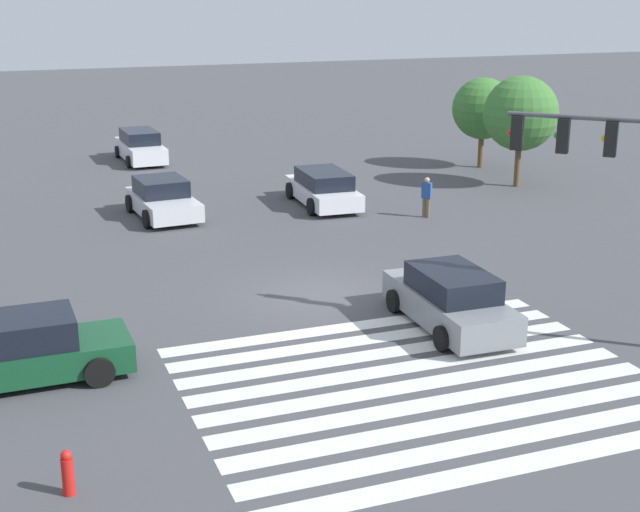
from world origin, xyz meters
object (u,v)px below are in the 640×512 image
object	(u,v)px
car_3	(140,147)
pedestrian	(427,195)
car_5	(29,350)
traffic_signal_mast	(636,170)
car_1	(450,300)
tree_corner_c	(521,114)
car_0	(323,188)
fire_hydrant	(68,472)
car_2	(163,199)
tree_corner_a	(483,109)

from	to	relation	value
car_3	pedestrian	world-z (taller)	car_3
car_5	traffic_signal_mast	bearing A→B (deg)	-12.21
car_1	tree_corner_c	xyz separation A→B (m)	(11.00, 14.00, 2.50)
car_0	fire_hydrant	xyz separation A→B (m)	(-11.84, -18.52, -0.27)
car_0	car_2	distance (m)	6.47
car_3	fire_hydrant	distance (m)	31.29
traffic_signal_mast	car_5	xyz separation A→B (m)	(-14.00, 2.80, -3.67)
car_0	car_1	bearing A→B (deg)	175.59
car_3	fire_hydrant	size ratio (longest dim) A/B	5.59
fire_hydrant	tree_corner_a	bearing A→B (deg)	46.65
car_0	tree_corner_c	distance (m)	9.66
fire_hydrant	tree_corner_c	bearing A→B (deg)	41.63
car_3	car_5	size ratio (longest dim) A/B	1.08
fire_hydrant	car_0	bearing A→B (deg)	57.41
traffic_signal_mast	car_2	distance (m)	18.85
tree_corner_c	car_1	bearing A→B (deg)	-128.14
tree_corner_a	fire_hydrant	world-z (taller)	tree_corner_a
traffic_signal_mast	car_5	distance (m)	14.74
car_0	tree_corner_c	size ratio (longest dim) A/B	1.00
car_0	tree_corner_a	world-z (taller)	tree_corner_a
car_1	tree_corner_c	world-z (taller)	tree_corner_c
tree_corner_a	tree_corner_c	world-z (taller)	tree_corner_c
car_1	tree_corner_c	size ratio (longest dim) A/B	0.95
car_2	tree_corner_c	xyz separation A→B (m)	(15.77, -0.13, 2.54)
car_2	fire_hydrant	xyz separation A→B (m)	(-5.38, -18.94, -0.27)
car_3	pedestrian	xyz separation A→B (m)	(8.32, -15.32, 0.12)
car_0	traffic_signal_mast	bearing A→B (deg)	-170.89
traffic_signal_mast	car_2	size ratio (longest dim) A/B	1.30
car_1	car_3	world-z (taller)	car_3
car_1	tree_corner_a	xyz separation A→B (m)	(11.70, 18.36, 2.14)
pedestrian	tree_corner_a	distance (m)	10.74
tree_corner_c	tree_corner_a	bearing A→B (deg)	80.78
fire_hydrant	car_2	bearing A→B (deg)	74.14
car_5	fire_hydrant	bearing A→B (deg)	-87.38
car_2	pedestrian	distance (m)	10.15
pedestrian	tree_corner_a	world-z (taller)	tree_corner_a
tree_corner_c	car_0	bearing A→B (deg)	-178.25
car_0	pedestrian	world-z (taller)	pedestrian
fire_hydrant	car_1	bearing A→B (deg)	25.29
car_2	tree_corner_a	distance (m)	17.15
car_1	pedestrian	xyz separation A→B (m)	(4.69, 10.47, 0.14)
car_5	car_1	bearing A→B (deg)	-3.19
car_0	car_1	distance (m)	13.82
tree_corner_a	tree_corner_c	size ratio (longest dim) A/B	0.90
car_0	tree_corner_c	xyz separation A→B (m)	(9.32, 0.29, 2.53)
car_3	tree_corner_c	distance (m)	18.95
car_2	fire_hydrant	world-z (taller)	car_2
tree_corner_a	car_3	bearing A→B (deg)	154.12
car_5	tree_corner_a	xyz separation A→B (m)	(22.18, 17.94, 2.16)
tree_corner_c	fire_hydrant	xyz separation A→B (m)	(-21.15, -18.80, -2.80)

